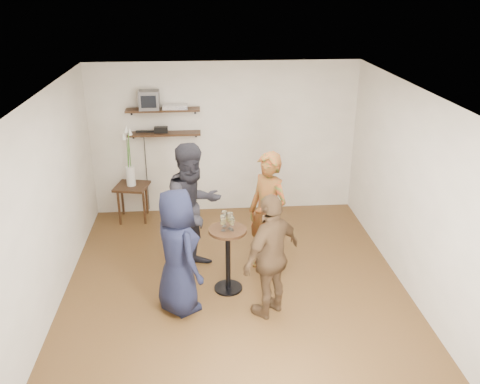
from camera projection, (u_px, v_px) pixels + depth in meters
name	position (u px, v px, depth m)	size (l,w,h in m)	color
room	(235.00, 196.00, 6.33)	(4.58, 5.08, 2.68)	#492E17
shelf_upper	(163.00, 110.00, 8.22)	(1.20, 0.25, 0.04)	black
shelf_lower	(164.00, 134.00, 8.38)	(1.20, 0.25, 0.04)	black
crt_monitor	(149.00, 100.00, 8.14)	(0.32, 0.30, 0.30)	#59595B
dvd_deck	(175.00, 107.00, 8.22)	(0.40, 0.24, 0.06)	silver
radio	(161.00, 130.00, 8.35)	(0.22, 0.10, 0.10)	black
power_strip	(145.00, 131.00, 8.39)	(0.30, 0.05, 0.03)	black
side_table	(132.00, 191.00, 8.53)	(0.61, 0.61, 0.62)	black
vase_lilies	(130.00, 166.00, 8.36)	(0.20, 0.21, 1.06)	silver
drinks_table	(228.00, 251.00, 6.53)	(0.49, 0.49, 0.89)	black
wine_glass_fl	(223.00, 220.00, 6.32)	(0.07, 0.07, 0.21)	silver
wine_glass_fr	(232.00, 221.00, 6.32)	(0.06, 0.06, 0.19)	silver
wine_glass_bl	(224.00, 216.00, 6.42)	(0.07, 0.07, 0.21)	silver
wine_glass_br	(230.00, 218.00, 6.36)	(0.07, 0.07, 0.22)	silver
person_plaid	(268.00, 214.00, 6.87)	(0.63, 0.41, 1.73)	red
person_dark	(193.00, 209.00, 6.90)	(0.90, 0.70, 1.85)	black
person_navy	(177.00, 252.00, 6.05)	(0.78, 0.51, 1.59)	black
person_brown	(271.00, 256.00, 5.98)	(0.92, 0.38, 1.57)	#49331F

